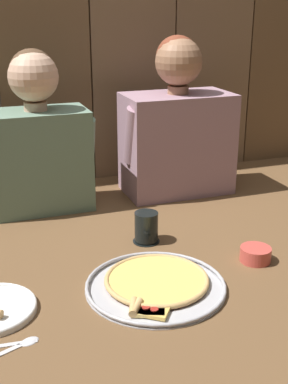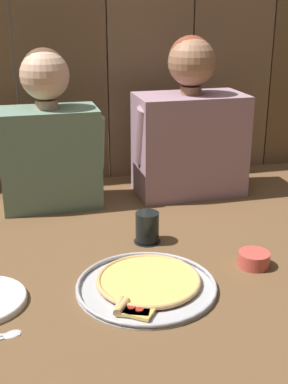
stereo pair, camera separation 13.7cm
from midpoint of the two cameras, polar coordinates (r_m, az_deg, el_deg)
ground_plane at (r=1.53m, az=4.44°, el=-7.58°), size 3.20×3.20×0.00m
pizza_tray at (r=1.38m, az=3.21°, el=-10.30°), size 0.38×0.38×0.03m
drinking_glass at (r=1.61m, az=2.80°, el=-4.04°), size 0.09×0.09×0.10m
dipping_bowl at (r=1.53m, az=14.73°, el=-7.24°), size 0.09×0.09×0.04m
table_spoon at (r=1.23m, az=-12.31°, el=-15.57°), size 0.14×0.07×0.01m
diner_left at (r=1.87m, az=-8.53°, el=6.02°), size 0.39×0.21×0.57m
diner_right at (r=2.00m, az=7.12°, el=7.09°), size 0.45×0.24×0.61m
wooden_backdrop_wall at (r=2.13m, az=-2.34°, el=16.39°), size 2.19×0.03×1.14m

